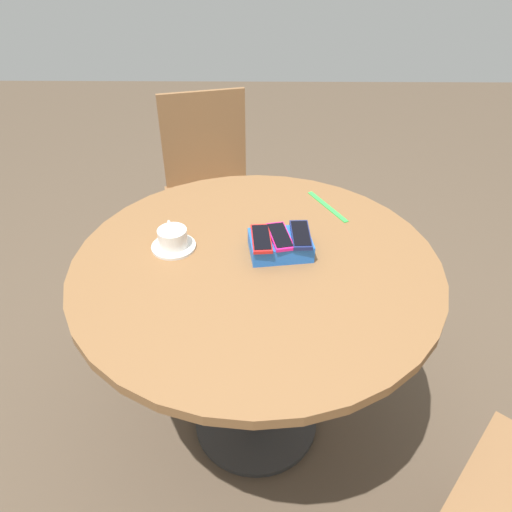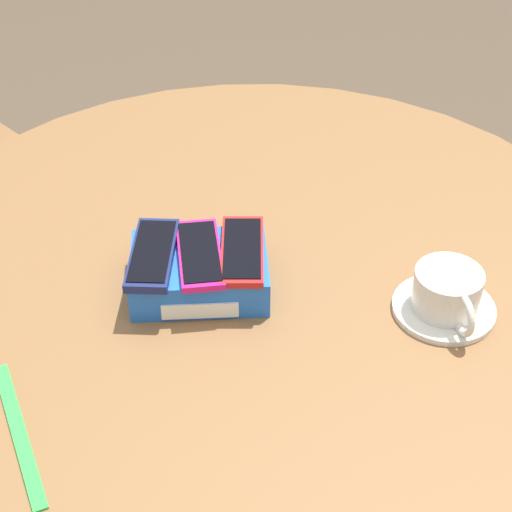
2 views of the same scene
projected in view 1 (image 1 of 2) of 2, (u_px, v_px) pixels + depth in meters
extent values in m
plane|color=brown|center=(256.00, 421.00, 1.86)|extent=(8.00, 8.00, 0.00)
cylinder|color=#2D2D2D|center=(256.00, 419.00, 1.86)|extent=(0.45, 0.45, 0.02)
cylinder|color=#2D2D2D|center=(256.00, 353.00, 1.64)|extent=(0.07, 0.07, 0.70)
cylinder|color=brown|center=(256.00, 266.00, 1.42)|extent=(1.05, 1.05, 0.03)
cube|color=blue|center=(280.00, 245.00, 1.44)|extent=(0.19, 0.15, 0.05)
cube|color=white|center=(277.00, 235.00, 1.49)|extent=(0.10, 0.02, 0.02)
cube|color=navy|center=(301.00, 235.00, 1.42)|extent=(0.06, 0.14, 0.01)
cube|color=black|center=(301.00, 233.00, 1.42)|extent=(0.05, 0.13, 0.00)
cube|color=#D11975|center=(280.00, 236.00, 1.42)|extent=(0.08, 0.14, 0.01)
cube|color=black|center=(280.00, 235.00, 1.41)|extent=(0.07, 0.13, 0.00)
cube|color=red|center=(261.00, 239.00, 1.41)|extent=(0.06, 0.14, 0.01)
cube|color=black|center=(261.00, 237.00, 1.41)|extent=(0.06, 0.13, 0.00)
cylinder|color=silver|center=(174.00, 246.00, 1.47)|extent=(0.13, 0.13, 0.01)
cylinder|color=silver|center=(173.00, 238.00, 1.45)|extent=(0.09, 0.09, 0.05)
cylinder|color=brown|center=(172.00, 232.00, 1.44)|extent=(0.08, 0.08, 0.00)
torus|color=silver|center=(170.00, 229.00, 1.48)|extent=(0.03, 0.06, 0.06)
cube|color=green|center=(327.00, 206.00, 1.65)|extent=(0.12, 0.20, 0.00)
cylinder|color=brown|center=(479.00, 466.00, 1.50)|extent=(0.04, 0.04, 0.42)
cube|color=brown|center=(213.00, 205.00, 2.23)|extent=(0.48, 0.48, 0.02)
cube|color=brown|center=(204.00, 139.00, 2.24)|extent=(0.37, 0.11, 0.44)
cylinder|color=brown|center=(183.00, 275.00, 2.20)|extent=(0.04, 0.04, 0.45)
cylinder|color=brown|center=(261.00, 264.00, 2.27)|extent=(0.04, 0.04, 0.45)
cylinder|color=brown|center=(175.00, 232.00, 2.48)|extent=(0.04, 0.04, 0.45)
cylinder|color=brown|center=(245.00, 223.00, 2.54)|extent=(0.04, 0.04, 0.45)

